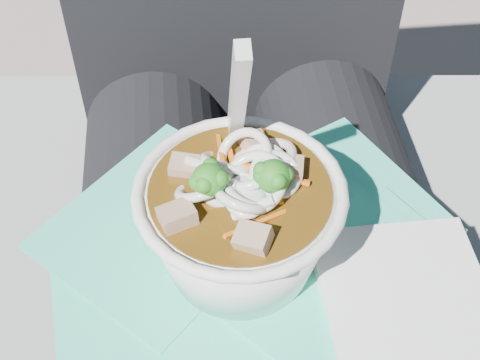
{
  "coord_description": "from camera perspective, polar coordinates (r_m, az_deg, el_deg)",
  "views": [
    {
      "loc": [
        -0.06,
        -0.33,
        1.02
      ],
      "look_at": [
        -0.02,
        -0.03,
        0.68
      ],
      "focal_mm": 50.0,
      "sensor_mm": 36.0,
      "label": 1
    }
  ],
  "objects": [
    {
      "name": "lap",
      "position": [
        0.62,
        1.97,
        -9.1
      ],
      "size": [
        0.34,
        0.48,
        0.15
      ],
      "color": "black",
      "rests_on": "stone_ledge"
    },
    {
      "name": "person_body",
      "position": [
        0.65,
        1.02,
        -0.78
      ],
      "size": [
        0.34,
        0.94,
        0.97
      ],
      "color": "black",
      "rests_on": "ground"
    },
    {
      "name": "plastic_bag",
      "position": [
        0.54,
        1.27,
        -6.08
      ],
      "size": [
        0.38,
        0.28,
        0.02
      ],
      "color": "#31CDA8",
      "rests_on": "lap"
    },
    {
      "name": "stone_ledge",
      "position": [
        0.95,
        0.35,
        -10.93
      ],
      "size": [
        1.05,
        0.6,
        0.42
      ],
      "primitive_type": "cube",
      "rotation": [
        0.0,
        0.0,
        -0.1
      ],
      "color": "gray",
      "rests_on": "ground"
    },
    {
      "name": "napkins",
      "position": [
        0.52,
        13.79,
        -9.42
      ],
      "size": [
        0.13,
        0.13,
        0.01
      ],
      "color": "white",
      "rests_on": "plastic_bag"
    },
    {
      "name": "udon_bowl",
      "position": [
        0.48,
        0.03,
        -3.1
      ],
      "size": [
        0.17,
        0.17,
        0.2
      ],
      "color": "white",
      "rests_on": "plastic_bag"
    }
  ]
}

